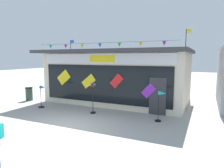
{
  "coord_description": "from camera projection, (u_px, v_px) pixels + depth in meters",
  "views": [
    {
      "loc": [
        5.61,
        -6.85,
        3.05
      ],
      "look_at": [
        0.62,
        3.84,
        1.52
      ],
      "focal_mm": 32.44,
      "sensor_mm": 36.0,
      "label": 1
    }
  ],
  "objects": [
    {
      "name": "trash_bin",
      "position": [
        29.0,
        94.0,
        14.54
      ],
      "size": [
        0.52,
        0.52,
        0.95
      ],
      "color": "#2D4238",
      "rests_on": "ground_plane"
    },
    {
      "name": "kite_shop_building",
      "position": [
        120.0,
        75.0,
        14.61
      ],
      "size": [
        9.63,
        6.61,
        4.82
      ],
      "color": "beige",
      "rests_on": "ground_plane"
    },
    {
      "name": "ground_plane",
      "position": [
        62.0,
        128.0,
        8.91
      ],
      "size": [
        80.0,
        80.0,
        0.0
      ],
      "primitive_type": "plane",
      "color": "#ADAAA5"
    },
    {
      "name": "wind_spinner_left",
      "position": [
        93.0,
        95.0,
        11.07
      ],
      "size": [
        0.31,
        0.31,
        1.76
      ],
      "color": "black",
      "rests_on": "ground_plane"
    },
    {
      "name": "wind_spinner_center_left",
      "position": [
        161.0,
        101.0,
        9.59
      ],
      "size": [
        0.5,
        0.3,
        1.5
      ],
      "color": "black",
      "rests_on": "ground_plane"
    },
    {
      "name": "wind_spinner_far_left",
      "position": [
        42.0,
        95.0,
        12.37
      ],
      "size": [
        0.55,
        0.38,
        1.38
      ],
      "color": "black",
      "rests_on": "ground_plane"
    }
  ]
}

